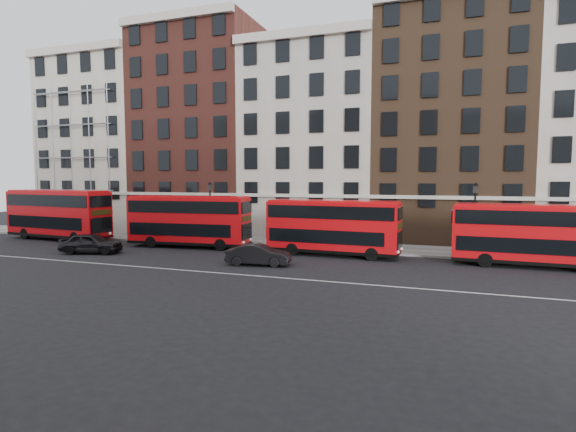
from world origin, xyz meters
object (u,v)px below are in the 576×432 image
(bus_c, at_px, (332,226))
(car_rear, at_px, (91,243))
(bus_b, at_px, (188,220))
(bus_d, at_px, (531,234))
(bus_a, at_px, (58,213))
(car_front, at_px, (258,255))

(bus_c, xyz_separation_m, car_rear, (-17.75, -5.18, -1.44))
(bus_b, distance_m, bus_d, 25.54)
(bus_a, xyz_separation_m, bus_b, (14.12, -0.01, -0.19))
(car_front, bearing_deg, bus_a, 67.94)
(bus_b, xyz_separation_m, car_rear, (-5.45, -5.18, -1.53))
(bus_c, distance_m, bus_d, 13.24)
(car_front, bearing_deg, bus_d, -82.06)
(bus_a, relative_size, bus_d, 1.15)
(bus_c, height_order, car_front, bus_c)
(bus_b, xyz_separation_m, car_front, (8.56, -5.21, -1.61))
(car_rear, bearing_deg, bus_c, -90.19)
(bus_d, distance_m, car_front, 17.83)
(bus_c, distance_m, car_front, 6.59)
(bus_b, bearing_deg, bus_d, -4.51)
(car_rear, height_order, car_front, car_rear)
(bus_b, relative_size, car_front, 2.44)
(bus_c, relative_size, car_front, 2.33)
(bus_a, bearing_deg, car_front, -7.30)
(bus_c, bearing_deg, car_front, -122.98)
(bus_d, xyz_separation_m, car_rear, (-30.99, -5.18, -1.41))
(bus_b, height_order, bus_c, bus_b)
(bus_d, height_order, car_front, bus_d)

